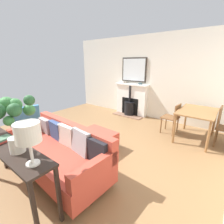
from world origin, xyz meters
TOP-DOWN VIEW (x-y plane):
  - ground_plane at (0.00, 0.00)m, footprint 5.57×5.53m
  - wall_left at (-2.78, 0.00)m, footprint 0.12×5.53m
  - fireplace at (-2.58, -0.29)m, footprint 0.52×1.22m
  - mirror_over_mantel at (-2.70, -0.29)m, footprint 0.04×0.92m
  - mantel_bowl_near at (-2.60, -0.59)m, footprint 0.14×0.14m
  - mantel_bowl_far at (-2.60, 0.02)m, footprint 0.13×0.13m
  - sofa at (0.85, 0.36)m, footprint 0.95×2.07m
  - ottoman at (-0.05, 0.35)m, footprint 0.70×0.81m
  - armchair_accent at (0.61, -1.36)m, footprint 0.77×0.70m
  - console_table at (1.57, 0.35)m, footprint 0.34×1.70m
  - table_lamp_far_end at (1.57, 0.99)m, footprint 0.25×0.25m
  - potted_plant at (1.55, 0.60)m, footprint 0.49×0.42m
  - book_stack at (1.57, 0.15)m, footprint 0.30×0.21m
  - dining_table at (-1.86, 1.95)m, footprint 1.12×0.78m
  - dining_chair_near_fireplace at (-1.85, 1.41)m, footprint 0.43×0.43m
  - dining_chair_by_back_wall at (-1.86, 2.47)m, footprint 0.41×0.41m

SIDE VIEW (x-z plane):
  - ground_plane at x=0.00m, z-range -0.01..0.00m
  - ottoman at x=-0.05m, z-range 0.04..0.42m
  - sofa at x=0.85m, z-range -0.05..0.76m
  - armchair_accent at x=0.61m, z-range 0.05..0.89m
  - dining_chair_near_fireplace at x=-1.85m, z-range 0.08..0.89m
  - fireplace at x=-2.58m, z-range -0.07..1.04m
  - dining_chair_by_back_wall at x=-1.86m, z-range 0.07..0.98m
  - dining_table at x=-1.86m, z-range 0.27..1.01m
  - console_table at x=1.57m, z-range 0.29..1.09m
  - book_stack at x=1.57m, z-range 0.79..0.84m
  - mantel_bowl_far at x=-2.60m, z-range 1.11..1.16m
  - mantel_bowl_near at x=-2.60m, z-range 1.11..1.16m
  - table_lamp_far_end at x=1.57m, z-range 0.91..1.37m
  - potted_plant at x=1.55m, z-range 0.91..1.59m
  - wall_left at x=-2.78m, z-range 0.00..2.66m
  - mirror_over_mantel at x=-2.70m, z-range 1.17..1.97m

